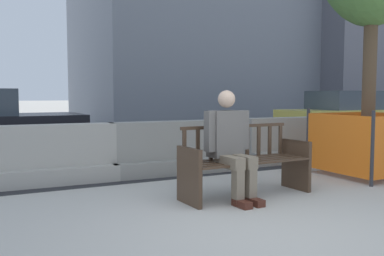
% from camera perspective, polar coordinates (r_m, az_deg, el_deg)
% --- Properties ---
extents(ground_plane, '(200.00, 200.00, 0.00)m').
position_cam_1_polar(ground_plane, '(4.12, 11.95, -13.45)').
color(ground_plane, '#B7B2A8').
extents(street_asphalt, '(120.00, 12.00, 0.01)m').
position_cam_1_polar(street_asphalt, '(12.07, -14.91, -1.70)').
color(street_asphalt, '#28282B').
rests_on(street_asphalt, ground).
extents(street_bench, '(1.71, 0.61, 0.88)m').
position_cam_1_polar(street_bench, '(5.37, 7.14, -4.84)').
color(street_bench, '#473323').
rests_on(street_bench, ground).
extents(seated_person, '(0.59, 0.74, 1.31)m').
position_cam_1_polar(seated_person, '(5.13, 5.10, -1.96)').
color(seated_person, '#66605B').
rests_on(seated_person, ground).
extents(jersey_barrier_centre, '(2.02, 0.75, 0.84)m').
position_cam_1_polar(jersey_barrier_centre, '(6.91, -2.88, -3.22)').
color(jersey_barrier_centre, gray).
rests_on(jersey_barrier_centre, ground).
extents(jersey_barrier_left, '(2.02, 0.74, 0.84)m').
position_cam_1_polar(jersey_barrier_left, '(6.44, -18.99, -4.02)').
color(jersey_barrier_left, '#ADA89E').
rests_on(jersey_barrier_left, ground).
extents(jersey_barrier_right, '(2.03, 0.78, 0.84)m').
position_cam_1_polar(jersey_barrier_right, '(8.31, 13.24, -2.04)').
color(jersey_barrier_right, '#9E998E').
rests_on(jersey_barrier_right, ground).
extents(construction_fence, '(1.33, 1.33, 1.05)m').
position_cam_1_polar(construction_fence, '(7.26, 22.33, -1.72)').
color(construction_fence, '#2D2D33').
rests_on(construction_fence, ground).
extents(car_taxi_near, '(4.11, 1.90, 1.38)m').
position_cam_1_polar(car_taxi_near, '(13.97, 19.77, 1.86)').
color(car_taxi_near, '#DBC64C').
rests_on(car_taxi_near, ground).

